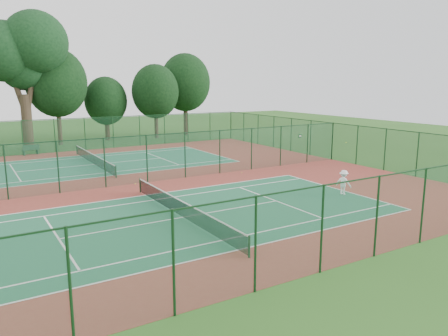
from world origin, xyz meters
The scene contains 17 objects.
ground centered at (0.00, 0.00, 0.00)m, with size 120.00×120.00×0.00m, color #295B1C.
red_pad centered at (0.00, 0.00, 0.01)m, with size 40.00×36.00×0.01m, color maroon.
court_near centered at (0.00, -9.00, 0.01)m, with size 23.77×10.97×0.01m, color #1E613F.
court_far centered at (0.00, 9.00, 0.01)m, with size 23.77×10.97×0.01m, color #216B4B.
fence_north centered at (0.00, 18.00, 1.76)m, with size 40.00×0.09×3.50m.
fence_south centered at (0.00, -18.00, 1.76)m, with size 40.00×0.09×3.50m.
fence_east centered at (20.00, 0.00, 1.76)m, with size 0.09×36.00×3.50m.
fence_divider centered at (0.00, 0.00, 1.76)m, with size 40.00×0.09×3.50m.
tennis_net_near centered at (0.00, -9.00, 0.54)m, with size 0.10×12.90×0.97m.
tennis_net_far centered at (0.00, 9.00, 0.54)m, with size 0.10×12.90×0.97m.
player_near centered at (11.13, -9.98, 0.83)m, with size 1.04×0.60×1.61m, color white.
bench centered at (-4.02, 17.52, 0.54)m, with size 1.72×0.86×1.02m.
stray_ball_a centered at (0.72, -0.98, 0.05)m, with size 0.07×0.07×0.07m, color #B4D631.
stray_ball_b centered at (9.23, -0.88, 0.04)m, with size 0.07×0.07×0.07m, color gold.
stray_ball_c centered at (0.51, -0.20, 0.04)m, with size 0.07×0.07×0.07m, color #C3E134.
big_tree centered at (-3.50, 22.04, 10.39)m, with size 9.55×6.99×14.67m.
evergreen_row centered at (0.50, 24.25, 0.00)m, with size 39.00×5.00×12.00m, color black, non-canonical shape.
Camera 1 is at (-9.80, -29.57, 7.24)m, focal length 35.00 mm.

